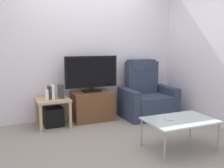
# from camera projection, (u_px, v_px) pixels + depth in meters

# --- Properties ---
(ground_plane) EXTENTS (6.40, 6.40, 0.00)m
(ground_plane) POSITION_uv_depth(u_px,v_px,m) (108.00, 135.00, 3.86)
(ground_plane) COLOR gray
(wall_back) EXTENTS (6.40, 0.06, 2.60)m
(wall_back) POSITION_uv_depth(u_px,v_px,m) (85.00, 48.00, 4.68)
(wall_back) COLOR silver
(wall_back) RESTS_ON ground
(wall_side) EXTENTS (0.06, 4.48, 2.60)m
(wall_side) POSITION_uv_depth(u_px,v_px,m) (207.00, 49.00, 4.39)
(wall_side) COLOR silver
(wall_side) RESTS_ON ground
(tv_stand) EXTENTS (0.72, 0.47, 0.52)m
(tv_stand) POSITION_uv_depth(u_px,v_px,m) (92.00, 106.00, 4.59)
(tv_stand) COLOR brown
(tv_stand) RESTS_ON ground
(television) EXTENTS (0.97, 0.20, 0.64)m
(television) POSITION_uv_depth(u_px,v_px,m) (91.00, 73.00, 4.51)
(television) COLOR black
(television) RESTS_ON tv_stand
(recliner_armchair) EXTENTS (0.98, 0.78, 1.08)m
(recliner_armchair) POSITION_uv_depth(u_px,v_px,m) (146.00, 97.00, 4.82)
(recliner_armchair) COLOR #2D384C
(recliner_armchair) RESTS_ON ground
(side_table) EXTENTS (0.54, 0.54, 0.47)m
(side_table) POSITION_uv_depth(u_px,v_px,m) (53.00, 103.00, 4.24)
(side_table) COLOR tan
(side_table) RESTS_ON ground
(subwoofer_box) EXTENTS (0.32, 0.32, 0.32)m
(subwoofer_box) POSITION_uv_depth(u_px,v_px,m) (53.00, 117.00, 4.28)
(subwoofer_box) COLOR black
(subwoofer_box) RESTS_ON ground
(book_leftmost) EXTENTS (0.04, 0.14, 0.17)m
(book_leftmost) POSITION_uv_depth(u_px,v_px,m) (47.00, 94.00, 4.16)
(book_leftmost) COLOR white
(book_leftmost) RESTS_ON side_table
(book_middle) EXTENTS (0.03, 0.12, 0.22)m
(book_middle) POSITION_uv_depth(u_px,v_px,m) (49.00, 93.00, 4.17)
(book_middle) COLOR #262626
(book_middle) RESTS_ON side_table
(book_rightmost) EXTENTS (0.04, 0.14, 0.23)m
(book_rightmost) POSITION_uv_depth(u_px,v_px,m) (53.00, 92.00, 4.19)
(book_rightmost) COLOR white
(book_rightmost) RESTS_ON side_table
(game_console) EXTENTS (0.07, 0.20, 0.22)m
(game_console) POSITION_uv_depth(u_px,v_px,m) (61.00, 91.00, 4.28)
(game_console) COLOR #333338
(game_console) RESTS_ON side_table
(coffee_table) EXTENTS (0.90, 0.60, 0.40)m
(coffee_table) POSITION_uv_depth(u_px,v_px,m) (180.00, 121.00, 3.31)
(coffee_table) COLOR #B2C6C1
(coffee_table) RESTS_ON ground
(cell_phone) EXTENTS (0.08, 0.15, 0.01)m
(cell_phone) POSITION_uv_depth(u_px,v_px,m) (168.00, 119.00, 3.30)
(cell_phone) COLOR #B7B7BC
(cell_phone) RESTS_ON coffee_table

